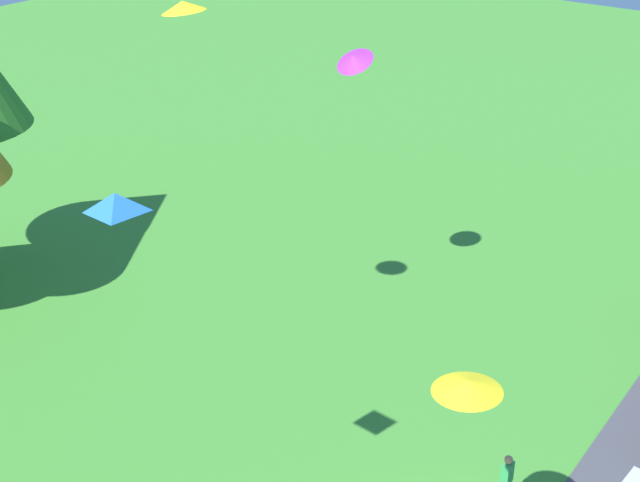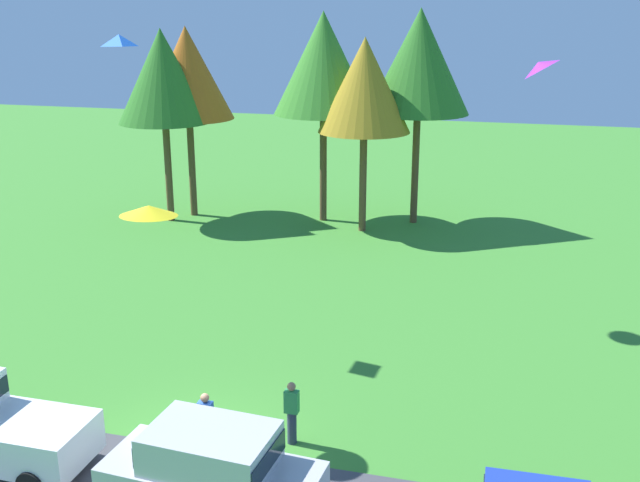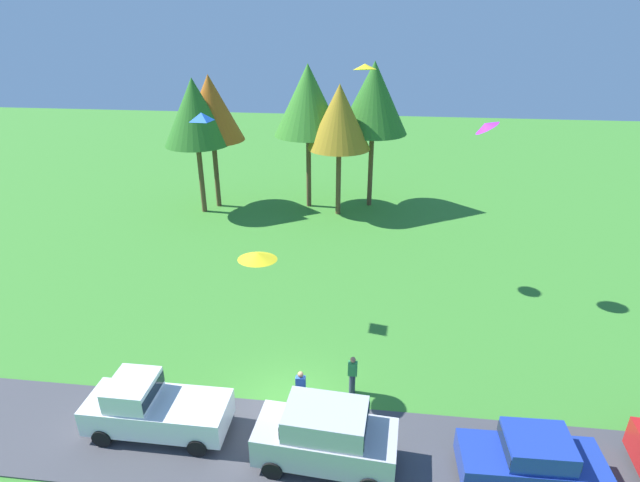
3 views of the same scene
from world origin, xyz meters
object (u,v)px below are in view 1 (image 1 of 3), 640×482
kite_delta_topmost (354,59)px  kite_diamond_near_flag (116,202)px  kite_delta_trailing_tail (467,386)px  person_on_lawn (506,482)px  kite_delta_low_drifter (183,6)px

kite_delta_topmost → kite_diamond_near_flag: bearing=-164.9°
kite_delta_trailing_tail → kite_delta_topmost: size_ratio=1.19×
kite_delta_trailing_tail → person_on_lawn: bearing=5.1°
kite_diamond_near_flag → kite_delta_low_drifter: (6.68, 4.64, 1.65)m
person_on_lawn → kite_delta_low_drifter: kite_delta_low_drifter is taller
kite_diamond_near_flag → kite_delta_low_drifter: 8.30m
kite_delta_low_drifter → kite_diamond_near_flag: bearing=-145.2°
kite_delta_low_drifter → kite_delta_trailing_tail: bearing=-107.5°
kite_delta_topmost → kite_delta_trailing_tail: bearing=-135.5°
kite_diamond_near_flag → person_on_lawn: bearing=-36.4°
person_on_lawn → kite_delta_trailing_tail: kite_delta_trailing_tail is taller
kite_delta_trailing_tail → kite_diamond_near_flag: bearing=122.9°
kite_diamond_near_flag → kite_delta_low_drifter: size_ratio=0.79×
kite_delta_trailing_tail → kite_diamond_near_flag: size_ratio=1.55×
person_on_lawn → kite_delta_topmost: size_ratio=1.46×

